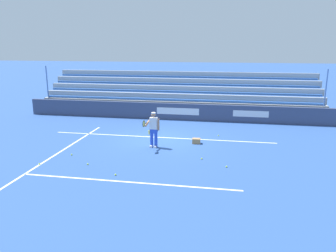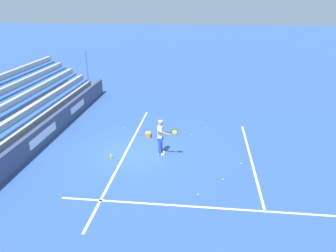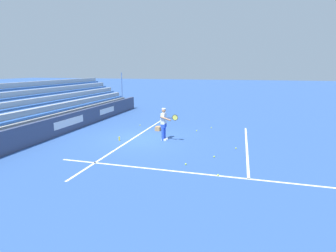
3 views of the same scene
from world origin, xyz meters
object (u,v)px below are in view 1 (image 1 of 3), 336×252
(water_bottle, at_px, (149,132))
(tennis_ball_near_player, at_px, (116,175))
(tennis_ball_far_left, at_px, (202,159))
(tennis_ball_on_baseline, at_px, (40,164))
(tennis_ball_toward_net, at_px, (72,155))
(tennis_ball_midcourt, at_px, (226,167))
(tennis_ball_stray_back, at_px, (218,135))
(tennis_ball_far_right, at_px, (88,164))
(ball_box_cardboard, at_px, (196,141))
(tennis_player, at_px, (153,129))

(water_bottle, bearing_deg, tennis_ball_near_player, 91.40)
(tennis_ball_near_player, height_order, water_bottle, water_bottle)
(tennis_ball_far_left, bearing_deg, tennis_ball_on_baseline, 15.80)
(tennis_ball_toward_net, distance_m, tennis_ball_on_baseline, 1.54)
(tennis_ball_on_baseline, height_order, tennis_ball_midcourt, same)
(tennis_ball_toward_net, bearing_deg, tennis_ball_stray_back, -145.13)
(tennis_ball_on_baseline, xyz_separation_m, tennis_ball_far_right, (-1.99, -0.33, 0.00))
(tennis_ball_midcourt, xyz_separation_m, tennis_ball_far_right, (5.66, 0.75, 0.00))
(tennis_ball_midcourt, height_order, water_bottle, water_bottle)
(ball_box_cardboard, height_order, tennis_ball_far_right, ball_box_cardboard)
(tennis_ball_midcourt, distance_m, tennis_ball_near_player, 4.45)
(tennis_ball_stray_back, bearing_deg, tennis_ball_far_left, 81.55)
(ball_box_cardboard, relative_size, tennis_ball_midcourt, 6.06)
(tennis_player, distance_m, tennis_ball_midcourt, 4.21)
(tennis_ball_toward_net, height_order, tennis_ball_far_right, same)
(tennis_ball_far_right, bearing_deg, tennis_ball_near_player, 149.86)
(tennis_ball_far_right, xyz_separation_m, tennis_ball_stray_back, (-5.17, -5.46, 0.00))
(ball_box_cardboard, distance_m, tennis_ball_near_player, 5.40)
(tennis_player, distance_m, tennis_ball_far_right, 3.69)
(tennis_player, height_order, tennis_ball_far_right, tennis_player)
(tennis_ball_stray_back, bearing_deg, tennis_ball_midcourt, 95.87)
(tennis_ball_far_left, xyz_separation_m, water_bottle, (3.23, -3.61, 0.08))
(tennis_ball_far_right, distance_m, tennis_ball_stray_back, 7.52)
(tennis_ball_near_player, bearing_deg, tennis_ball_stray_back, -120.05)
(tennis_ball_far_left, bearing_deg, tennis_player, -28.80)
(ball_box_cardboard, xyz_separation_m, tennis_ball_near_player, (2.61, 4.73, -0.10))
(tennis_ball_toward_net, xyz_separation_m, tennis_ball_on_baseline, (0.77, 1.33, 0.00))
(tennis_ball_stray_back, bearing_deg, ball_box_cardboard, 56.75)
(tennis_ball_stray_back, bearing_deg, water_bottle, 4.76)
(ball_box_cardboard, bearing_deg, tennis_ball_far_left, 101.38)
(tennis_ball_toward_net, distance_m, tennis_ball_midcourt, 6.88)
(tennis_ball_far_left, distance_m, tennis_ball_stray_back, 3.97)
(tennis_ball_near_player, relative_size, tennis_ball_stray_back, 1.00)
(tennis_ball_far_right, relative_size, water_bottle, 0.30)
(tennis_player, height_order, ball_box_cardboard, tennis_player)
(ball_box_cardboard, xyz_separation_m, tennis_ball_stray_back, (-1.05, -1.60, -0.10))
(tennis_player, bearing_deg, tennis_ball_far_right, 53.43)
(tennis_ball_toward_net, height_order, tennis_ball_near_player, same)
(tennis_ball_on_baseline, relative_size, water_bottle, 0.30)
(ball_box_cardboard, relative_size, tennis_ball_far_right, 6.06)
(ball_box_cardboard, height_order, water_bottle, ball_box_cardboard)
(tennis_player, xyz_separation_m, tennis_ball_toward_net, (3.35, 1.88, -0.86))
(tennis_ball_toward_net, distance_m, water_bottle, 4.88)
(tennis_ball_midcourt, bearing_deg, water_bottle, -45.64)
(tennis_ball_near_player, bearing_deg, ball_box_cardboard, -118.92)
(tennis_ball_midcourt, height_order, tennis_ball_far_right, same)
(tennis_ball_near_player, bearing_deg, tennis_ball_on_baseline, -8.84)
(tennis_ball_far_right, relative_size, tennis_ball_near_player, 1.00)
(tennis_ball_midcourt, height_order, tennis_ball_stray_back, same)
(ball_box_cardboard, relative_size, tennis_ball_toward_net, 6.06)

